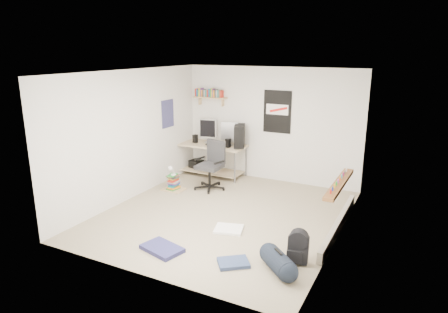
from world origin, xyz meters
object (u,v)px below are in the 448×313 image
at_px(backpack, 298,249).
at_px(book_stack, 173,183).
at_px(office_chair, 209,167).
at_px(desk, 211,160).
at_px(duffel_bag, 278,262).

height_order(backpack, book_stack, backpack).
xyz_separation_m(office_chair, book_stack, (-0.65, -0.39, -0.34)).
bearing_deg(backpack, desk, 126.78).
distance_m(backpack, duffel_bag, 0.38).
relative_size(backpack, book_stack, 0.87).
xyz_separation_m(desk, backpack, (3.00, -2.94, -0.16)).
height_order(office_chair, backpack, office_chair).
distance_m(desk, book_stack, 1.29).
relative_size(backpack, duffel_bag, 0.68).
height_order(desk, backpack, desk).
bearing_deg(office_chair, book_stack, -137.26).
bearing_deg(backpack, book_stack, 143.44).
bearing_deg(book_stack, office_chair, 31.16).
xyz_separation_m(duffel_bag, book_stack, (-3.03, 2.02, 0.01)).
distance_m(office_chair, duffel_bag, 3.41).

